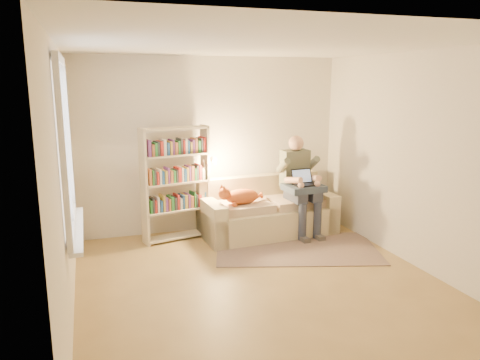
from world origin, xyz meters
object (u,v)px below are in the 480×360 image
object	(u,v)px
sofa	(267,214)
cat	(240,196)
laptop	(304,181)
person	(299,180)
bookshelf	(176,178)

from	to	relation	value
sofa	cat	distance (m)	0.60
sofa	laptop	distance (m)	0.75
person	bookshelf	world-z (taller)	bookshelf
cat	bookshelf	world-z (taller)	bookshelf
cat	laptop	distance (m)	0.97
person	sofa	bearing A→B (deg)	161.44
sofa	person	world-z (taller)	person
laptop	bookshelf	distance (m)	1.85
person	laptop	xyz separation A→B (m)	(0.02, -0.13, 0.01)
bookshelf	laptop	bearing A→B (deg)	-25.03
bookshelf	cat	bearing A→B (deg)	-32.09
sofa	person	size ratio (longest dim) A/B	1.38
person	bookshelf	size ratio (longest dim) A/B	0.89
sofa	bookshelf	world-z (taller)	bookshelf
person	cat	world-z (taller)	person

